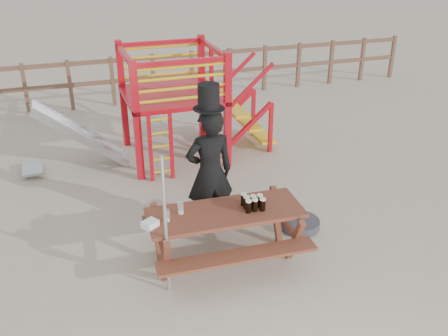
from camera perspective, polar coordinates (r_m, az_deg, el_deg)
ground at (r=6.66m, az=0.12°, el=-10.84°), size 60.00×60.00×0.00m
back_fence at (r=12.61m, az=-10.38°, el=10.49°), size 15.09×0.09×1.20m
playground_fort at (r=9.30m, az=-6.34°, el=7.45°), size 4.71×1.84×2.10m
picnic_table at (r=6.44m, az=0.15°, el=-7.07°), size 2.02×1.44×0.76m
man_with_hat at (r=6.84m, az=-1.65°, el=-0.19°), size 0.69×0.47×2.19m
metal_pole at (r=5.76m, az=-6.67°, el=-6.78°), size 0.04×0.04×1.79m
parasol_base at (r=7.42m, az=8.67°, el=-6.33°), size 0.57×0.57×0.24m
paper_bag at (r=6.02m, az=-8.45°, el=-6.35°), size 0.23×0.21×0.08m
stout_pints at (r=6.31m, az=3.30°, el=-3.97°), size 0.27×0.27×0.17m
empty_glasses at (r=6.16m, az=-5.77°, el=-5.05°), size 0.28×0.20×0.15m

